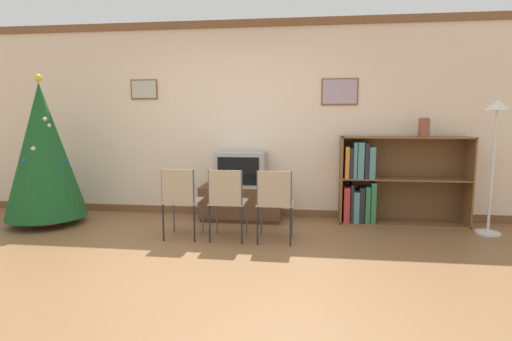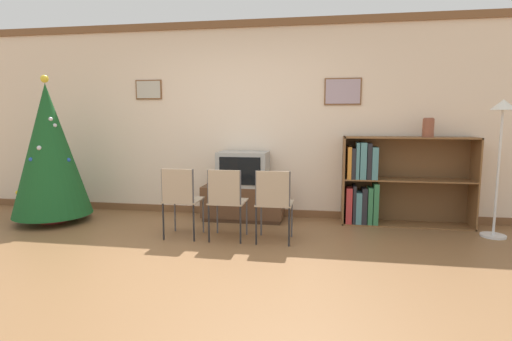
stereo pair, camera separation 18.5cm
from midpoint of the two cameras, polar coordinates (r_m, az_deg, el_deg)
ground_plane at (r=3.79m, az=-9.11°, el=-13.94°), size 24.00×24.00×0.00m
wall_back at (r=5.66m, az=-3.11°, el=7.20°), size 8.86×0.11×2.70m
christmas_tree at (r=5.87m, az=-28.93°, el=2.45°), size 0.99×0.99×1.93m
tv_console at (r=5.46m, az=-3.09°, el=-4.61°), size 1.09×0.48×0.47m
television at (r=5.38m, az=-3.13°, el=0.22°), size 0.66×0.47×0.46m
folding_chair_left at (r=4.63m, az=-11.84°, el=-3.96°), size 0.40×0.40×0.82m
folding_chair_center at (r=4.48m, az=-5.34°, el=-4.20°), size 0.40×0.40×0.82m
folding_chair_right at (r=4.40m, az=1.50°, el=-4.40°), size 0.40×0.40×0.82m
bookshelf at (r=5.46m, az=16.30°, el=-1.62°), size 1.63×0.36×1.14m
vase at (r=5.45m, az=21.99°, el=5.77°), size 0.14×0.14×0.24m
standing_lamp at (r=5.37m, az=30.18°, el=4.79°), size 0.28×0.28×1.59m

